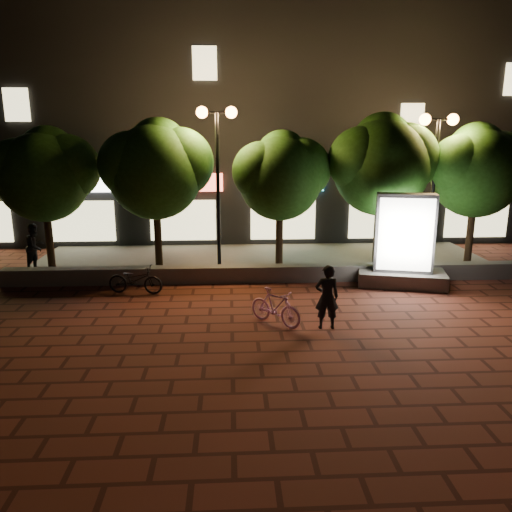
{
  "coord_description": "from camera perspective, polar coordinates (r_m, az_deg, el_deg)",
  "views": [
    {
      "loc": [
        -1.12,
        -10.54,
        4.37
      ],
      "look_at": [
        -0.48,
        1.5,
        1.42
      ],
      "focal_mm": 34.47,
      "sensor_mm": 36.0,
      "label": 1
    }
  ],
  "objects": [
    {
      "name": "ground",
      "position": [
        11.46,
        2.84,
        -8.68
      ],
      "size": [
        80.0,
        80.0,
        0.0
      ],
      "primitive_type": "plane",
      "color": "#5A251C",
      "rests_on": "ground"
    },
    {
      "name": "retaining_wall",
      "position": [
        15.15,
        1.32,
        -2.04
      ],
      "size": [
        16.0,
        0.45,
        0.5
      ],
      "primitive_type": "cube",
      "color": "#65635E",
      "rests_on": "ground"
    },
    {
      "name": "sidewalk",
      "position": [
        17.61,
        0.71,
        -0.48
      ],
      "size": [
        16.0,
        5.0,
        0.08
      ],
      "primitive_type": "cube",
      "color": "#65635E",
      "rests_on": "ground"
    },
    {
      "name": "building_block",
      "position": [
        23.56,
        -0.33,
        15.27
      ],
      "size": [
        28.0,
        8.12,
        11.3
      ],
      "color": "black",
      "rests_on": "ground"
    },
    {
      "name": "tree_far_left",
      "position": [
        17.06,
        -23.3,
        9.03
      ],
      "size": [
        3.36,
        2.8,
        4.63
      ],
      "color": "black",
      "rests_on": "sidewalk"
    },
    {
      "name": "tree_left",
      "position": [
        16.19,
        -11.46,
        10.2
      ],
      "size": [
        3.6,
        3.0,
        4.89
      ],
      "color": "black",
      "rests_on": "sidewalk"
    },
    {
      "name": "tree_mid",
      "position": [
        16.13,
        2.96,
        9.63
      ],
      "size": [
        3.24,
        2.7,
        4.5
      ],
      "color": "black",
      "rests_on": "sidewalk"
    },
    {
      "name": "tree_right",
      "position": [
        16.78,
        14.48,
        10.57
      ],
      "size": [
        3.72,
        3.1,
        5.07
      ],
      "color": "black",
      "rests_on": "sidewalk"
    },
    {
      "name": "tree_far_right",
      "position": [
        18.0,
        24.33,
        9.36
      ],
      "size": [
        3.48,
        2.9,
        4.76
      ],
      "color": "black",
      "rests_on": "sidewalk"
    },
    {
      "name": "street_lamp_left",
      "position": [
        15.74,
        -4.52,
        12.46
      ],
      "size": [
        1.26,
        0.36,
        5.18
      ],
      "color": "black",
      "rests_on": "sidewalk"
    },
    {
      "name": "street_lamp_right",
      "position": [
        17.08,
        20.19,
        11.33
      ],
      "size": [
        1.26,
        0.36,
        4.98
      ],
      "color": "black",
      "rests_on": "sidewalk"
    },
    {
      "name": "ad_kiosk",
      "position": [
        15.24,
        16.72,
        0.81
      ],
      "size": [
        2.77,
        1.84,
        2.75
      ],
      "color": "#65635E",
      "rests_on": "ground"
    },
    {
      "name": "scooter_pink",
      "position": [
        11.69,
        2.26,
        -5.93
      ],
      "size": [
        1.34,
        1.29,
        0.87
      ],
      "primitive_type": "imported",
      "rotation": [
        0.0,
        0.0,
        0.82
      ],
      "color": "#EA94D9",
      "rests_on": "ground"
    },
    {
      "name": "rider",
      "position": [
        11.47,
        8.23,
        -4.73
      ],
      "size": [
        0.56,
        0.37,
        1.53
      ],
      "primitive_type": "imported",
      "rotation": [
        0.0,
        0.0,
        3.13
      ],
      "color": "black",
      "rests_on": "ground"
    },
    {
      "name": "scooter_parked",
      "position": [
        14.36,
        -13.83,
        -2.66
      ],
      "size": [
        1.64,
        0.8,
        0.82
      ],
      "primitive_type": "imported",
      "rotation": [
        0.0,
        0.0,
        1.4
      ],
      "color": "black",
      "rests_on": "ground"
    },
    {
      "name": "pedestrian",
      "position": [
        17.58,
        -24.24,
        0.98
      ],
      "size": [
        0.79,
        0.9,
        1.55
      ],
      "primitive_type": "imported",
      "rotation": [
        0.0,
        0.0,
        1.25
      ],
      "color": "black",
      "rests_on": "sidewalk"
    }
  ]
}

